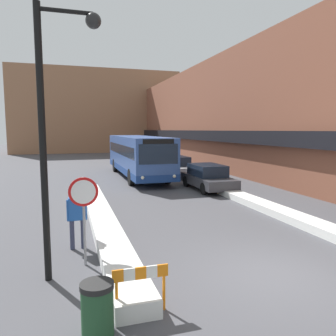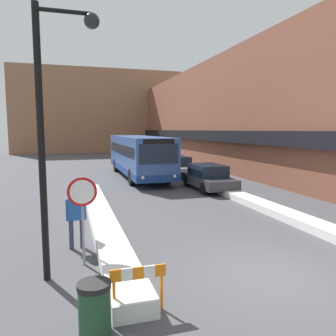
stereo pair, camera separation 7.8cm
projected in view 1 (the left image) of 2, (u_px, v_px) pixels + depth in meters
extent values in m
plane|color=#47474C|center=(276.00, 276.00, 8.01)|extent=(160.00, 160.00, 0.00)
cube|color=brown|center=(219.00, 116.00, 33.14)|extent=(5.00, 60.00, 9.88)
cube|color=black|center=(193.00, 135.00, 32.56)|extent=(0.50, 60.00, 0.90)
cube|color=#996B4C|center=(97.00, 112.00, 53.58)|extent=(26.00, 8.00, 12.92)
cube|color=silver|center=(102.00, 218.00, 12.54)|extent=(0.90, 13.71, 0.38)
cube|color=silver|center=(274.00, 210.00, 14.01)|extent=(0.90, 9.24, 0.31)
cube|color=#335193|center=(138.00, 154.00, 24.66)|extent=(2.68, 11.81, 2.60)
cube|color=navy|center=(138.00, 168.00, 24.78)|extent=(2.70, 11.83, 0.46)
cube|color=#192333|center=(138.00, 149.00, 24.62)|extent=(2.71, 10.87, 0.72)
cube|color=#192333|center=(159.00, 154.00, 19.00)|extent=(2.36, 0.03, 1.17)
cube|color=black|center=(159.00, 142.00, 18.91)|extent=(1.88, 0.03, 0.28)
sphere|color=#F2EAC6|center=(143.00, 178.00, 18.86)|extent=(0.20, 0.20, 0.20)
sphere|color=#F2EAC6|center=(174.00, 176.00, 19.42)|extent=(0.20, 0.20, 0.20)
cylinder|color=black|center=(131.00, 177.00, 20.97)|extent=(0.28, 1.09, 1.09)
cylinder|color=black|center=(167.00, 176.00, 21.68)|extent=(0.28, 1.09, 1.09)
cylinder|color=black|center=(115.00, 165.00, 27.92)|extent=(0.28, 1.09, 1.09)
cylinder|color=black|center=(143.00, 164.00, 28.63)|extent=(0.28, 1.09, 1.09)
cube|color=#38383D|center=(208.00, 180.00, 19.56)|extent=(1.88, 4.54, 0.55)
cube|color=#192333|center=(207.00, 170.00, 19.59)|extent=(1.65, 2.50, 0.67)
cylinder|color=black|center=(232.00, 187.00, 18.50)|extent=(0.20, 0.67, 0.67)
cylinder|color=black|center=(204.00, 189.00, 17.99)|extent=(0.20, 0.67, 0.67)
cylinder|color=black|center=(211.00, 180.00, 21.17)|extent=(0.20, 0.67, 0.67)
cylinder|color=black|center=(186.00, 181.00, 20.67)|extent=(0.20, 0.67, 0.67)
cube|color=#B7B7BC|center=(176.00, 169.00, 25.23)|extent=(1.86, 4.51, 0.59)
cube|color=#192333|center=(176.00, 161.00, 25.26)|extent=(1.64, 2.48, 0.69)
cylinder|color=black|center=(193.00, 174.00, 24.17)|extent=(0.20, 0.63, 0.63)
cylinder|color=black|center=(171.00, 175.00, 23.68)|extent=(0.20, 0.63, 0.63)
cylinder|color=black|center=(181.00, 170.00, 26.83)|extent=(0.20, 0.63, 0.63)
cylinder|color=black|center=(161.00, 170.00, 26.33)|extent=(0.20, 0.63, 0.63)
cylinder|color=gray|center=(84.00, 222.00, 8.54)|extent=(0.07, 0.07, 2.35)
cylinder|color=red|center=(83.00, 192.00, 8.43)|extent=(0.76, 0.03, 0.76)
cylinder|color=white|center=(83.00, 192.00, 8.42)|extent=(0.62, 0.01, 0.62)
cylinder|color=black|center=(43.00, 147.00, 7.45)|extent=(0.16, 0.16, 6.34)
cylinder|color=black|center=(66.00, 11.00, 7.27)|extent=(1.20, 0.10, 0.10)
sphere|color=black|center=(93.00, 21.00, 7.47)|extent=(0.36, 0.36, 0.36)
cylinder|color=#333851|center=(72.00, 235.00, 9.76)|extent=(0.13, 0.13, 0.89)
cylinder|color=#333851|center=(83.00, 234.00, 9.86)|extent=(0.13, 0.13, 0.89)
cube|color=#1E51A3|center=(77.00, 209.00, 9.72)|extent=(0.49, 0.24, 0.67)
sphere|color=tan|center=(76.00, 194.00, 9.66)|extent=(0.25, 0.25, 0.25)
cylinder|color=#1E51A3|center=(68.00, 210.00, 9.64)|extent=(0.10, 0.10, 0.63)
cylinder|color=#1E51A3|center=(85.00, 209.00, 9.80)|extent=(0.10, 0.10, 0.63)
cylinder|color=#234C2D|center=(98.00, 312.00, 5.67)|extent=(0.56, 0.56, 0.85)
cylinder|color=black|center=(97.00, 286.00, 5.61)|extent=(0.59, 0.59, 0.10)
cylinder|color=orange|center=(117.00, 300.00, 6.21)|extent=(0.06, 0.06, 0.70)
cylinder|color=orange|center=(164.00, 293.00, 6.49)|extent=(0.06, 0.06, 0.70)
cube|color=orange|center=(118.00, 276.00, 6.17)|extent=(0.22, 0.04, 0.24)
cube|color=white|center=(129.00, 275.00, 6.23)|extent=(0.22, 0.04, 0.24)
cube|color=orange|center=(141.00, 273.00, 6.29)|extent=(0.22, 0.04, 0.24)
cube|color=white|center=(152.00, 272.00, 6.36)|extent=(0.22, 0.04, 0.24)
cube|color=orange|center=(163.00, 270.00, 6.42)|extent=(0.22, 0.04, 0.24)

